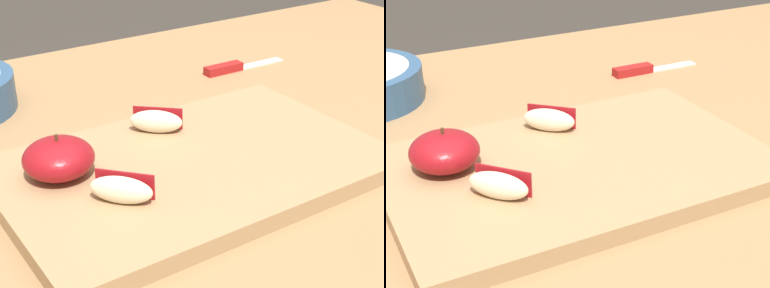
# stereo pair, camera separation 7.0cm
# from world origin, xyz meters

# --- Properties ---
(dining_table) EXTENTS (1.50, 0.91, 0.73)m
(dining_table) POSITION_xyz_m (0.00, 0.00, 0.64)
(dining_table) COLOR #9E754C
(dining_table) RESTS_ON ground_plane
(cutting_board) EXTENTS (0.45, 0.29, 0.02)m
(cutting_board) POSITION_xyz_m (-0.07, -0.08, 0.74)
(cutting_board) COLOR #A37F56
(cutting_board) RESTS_ON dining_table
(apple_half_skin_up) EXTENTS (0.08, 0.08, 0.05)m
(apple_half_skin_up) POSITION_xyz_m (-0.22, -0.03, 0.77)
(apple_half_skin_up) COLOR maroon
(apple_half_skin_up) RESTS_ON cutting_board
(apple_wedge_front) EXTENTS (0.06, 0.07, 0.03)m
(apple_wedge_front) POSITION_xyz_m (-0.19, -0.12, 0.76)
(apple_wedge_front) COLOR beige
(apple_wedge_front) RESTS_ON cutting_board
(apple_wedge_right) EXTENTS (0.07, 0.06, 0.03)m
(apple_wedge_right) POSITION_xyz_m (-0.07, 0.01, 0.76)
(apple_wedge_right) COLOR beige
(apple_wedge_right) RESTS_ON cutting_board
(paring_knife) EXTENTS (0.16, 0.02, 0.01)m
(paring_knife) POSITION_xyz_m (0.18, 0.18, 0.73)
(paring_knife) COLOR silver
(paring_knife) RESTS_ON dining_table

